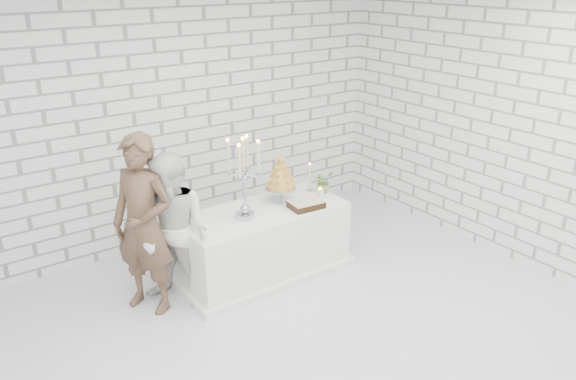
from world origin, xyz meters
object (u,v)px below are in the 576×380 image
Objects in this scene: candelabra at (244,178)px; groom at (143,225)px; croquembouche at (281,179)px; bride at (174,233)px; cake_table at (263,242)px.

groom is at bearing 171.14° from candelabra.
bride is at bearing -176.03° from croquembouche.
candelabra is at bearing -167.32° from cake_table.
candelabra is at bearing 49.35° from groom.
bride is 1.80× the size of candelabra.
bride is at bearing -179.73° from cake_table.
cake_table is 2.08× the size of candelabra.
groom is 1.57m from croquembouche.
croquembouche is at bearing 16.03° from cake_table.
cake_table is 0.85m from candelabra.
groom is (-1.27, 0.10, 0.51)m from cake_table.
candelabra is 1.63× the size of croquembouche.
groom is 2.05× the size of candelabra.
candelabra is (1.02, -0.16, 0.29)m from groom.
groom reaches higher than candelabra.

